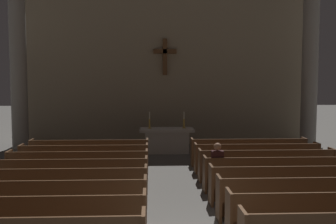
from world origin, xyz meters
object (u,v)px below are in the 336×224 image
(pew_left_row_6, at_px, (78,166))
(pew_left_row_5, at_px, (71,176))
(altar, at_px, (167,140))
(pew_left_row_4, at_px, (62,187))
(candlestick_left, at_px, (150,123))
(pew_right_row_8, at_px, (248,151))
(pew_left_row_8, at_px, (90,153))
(pew_right_row_5, at_px, (278,173))
(pew_right_row_7, at_px, (257,158))
(candlestick_right, at_px, (184,123))
(pew_right_row_3, at_px, (311,197))
(pew_left_row_2, at_px, (35,219))
(pew_right_row_4, at_px, (293,184))
(column_left_third, at_px, (19,75))
(pew_left_row_7, at_px, (85,159))
(pew_left_row_3, at_px, (50,201))
(lone_worshipper, at_px, (217,166))
(pew_right_row_6, at_px, (266,165))
(column_right_third, at_px, (310,75))
(pew_right_row_2, at_px, (334,214))

(pew_left_row_6, bearing_deg, pew_left_row_5, -90.00)
(altar, bearing_deg, pew_left_row_4, -112.07)
(candlestick_left, bearing_deg, pew_right_row_8, -35.41)
(pew_left_row_8, relative_size, pew_right_row_5, 1.00)
(pew_right_row_7, xyz_separation_m, altar, (-2.75, 3.53, 0.06))
(pew_left_row_5, xyz_separation_m, pew_right_row_5, (5.50, 0.00, 0.00))
(candlestick_right, bearing_deg, pew_right_row_3, -75.39)
(pew_left_row_2, xyz_separation_m, pew_left_row_4, (0.00, 2.16, 0.00))
(pew_right_row_5, height_order, candlestick_left, candlestick_left)
(pew_right_row_4, distance_m, candlestick_left, 7.65)
(pew_left_row_8, relative_size, candlestick_left, 5.94)
(pew_left_row_6, height_order, pew_right_row_5, same)
(column_left_third, bearing_deg, pew_left_row_7, -49.88)
(pew_left_row_8, xyz_separation_m, column_left_third, (-3.20, 2.72, 2.69))
(pew_left_row_3, bearing_deg, pew_right_row_3, 0.00)
(pew_right_row_3, xyz_separation_m, altar, (-2.75, 7.86, 0.06))
(pew_left_row_2, xyz_separation_m, altar, (2.75, 8.95, 0.06))
(pew_left_row_3, bearing_deg, pew_right_row_4, 11.13)
(pew_left_row_2, xyz_separation_m, lone_worshipper, (3.85, 3.29, 0.22))
(pew_left_row_7, xyz_separation_m, pew_right_row_6, (5.50, -1.08, 0.00))
(pew_right_row_4, relative_size, lone_worshipper, 3.04)
(pew_right_row_5, xyz_separation_m, candlestick_right, (-2.05, 5.70, 0.75))
(pew_right_row_8, bearing_deg, pew_left_row_5, -149.44)
(pew_left_row_3, distance_m, altar, 8.33)
(pew_right_row_6, bearing_deg, lone_worshipper, -147.71)
(pew_left_row_5, bearing_deg, candlestick_left, 70.22)
(pew_left_row_8, height_order, pew_right_row_3, same)
(pew_right_row_6, xyz_separation_m, column_right_third, (3.20, 4.88, 2.69))
(pew_left_row_8, distance_m, pew_right_row_4, 7.00)
(pew_left_row_4, bearing_deg, pew_right_row_5, 11.13)
(pew_left_row_2, xyz_separation_m, pew_left_row_3, (0.00, 1.08, 0.00))
(pew_right_row_3, relative_size, candlestick_right, 5.94)
(pew_left_row_5, relative_size, column_left_third, 0.62)
(column_left_third, bearing_deg, pew_right_row_3, -43.05)
(pew_left_row_2, bearing_deg, pew_right_row_2, 0.00)
(pew_left_row_4, bearing_deg, lone_worshipper, 16.25)
(pew_right_row_6, distance_m, pew_right_row_7, 1.08)
(pew_right_row_8, bearing_deg, altar, 138.27)
(pew_left_row_6, relative_size, pew_right_row_2, 1.00)
(altar, height_order, candlestick_left, candlestick_left)
(pew_left_row_6, distance_m, column_right_third, 10.33)
(lone_worshipper, bearing_deg, candlestick_left, 107.63)
(pew_left_row_8, bearing_deg, pew_left_row_6, -90.00)
(pew_left_row_2, bearing_deg, pew_left_row_8, 90.00)
(pew_right_row_3, bearing_deg, pew_left_row_4, 168.87)
(column_right_third, distance_m, altar, 6.51)
(column_left_third, relative_size, altar, 2.96)
(column_right_third, bearing_deg, pew_right_row_8, -139.68)
(altar, relative_size, candlestick_right, 3.26)
(pew_left_row_2, relative_size, lone_worshipper, 3.04)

